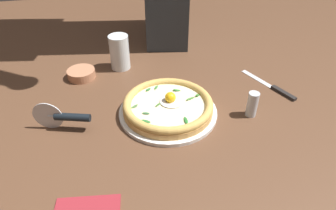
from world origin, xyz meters
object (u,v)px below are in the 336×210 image
object	(u,v)px
side_bowl	(81,74)
drinking_glass	(120,54)
pizza_cutter	(64,117)
pizza	(168,105)
table_knife	(275,88)
pepper_shaker	(252,104)

from	to	relation	value
side_bowl	drinking_glass	distance (m)	0.15
side_bowl	drinking_glass	xyz separation A→B (m)	(-0.14, -0.04, 0.04)
pizza_cutter	drinking_glass	size ratio (longest dim) A/B	1.26
pizza	table_knife	distance (m)	0.39
side_bowl	table_knife	bearing A→B (deg)	161.70
pizza_cutter	pepper_shaker	bearing A→B (deg)	175.04
side_bowl	pepper_shaker	bearing A→B (deg)	147.16
pizza	side_bowl	distance (m)	0.37
drinking_glass	pepper_shaker	world-z (taller)	drinking_glass
pizza	drinking_glass	bearing A→B (deg)	-69.42
side_bowl	pepper_shaker	distance (m)	0.60
table_knife	drinking_glass	xyz separation A→B (m)	(0.50, -0.26, 0.05)
pizza_cutter	pizza	bearing A→B (deg)	-178.04
pizza	drinking_glass	world-z (taller)	drinking_glass
drinking_glass	pepper_shaker	size ratio (longest dim) A/B	1.61
table_knife	pepper_shaker	size ratio (longest dim) A/B	2.80
drinking_glass	pepper_shaker	distance (m)	0.51
pizza	side_bowl	world-z (taller)	pizza
pizza_cutter	table_knife	world-z (taller)	pizza_cutter
pizza	side_bowl	xyz separation A→B (m)	(0.26, -0.27, -0.02)
pizza_cutter	drinking_glass	world-z (taller)	drinking_glass
pizza	pizza_cutter	xyz separation A→B (m)	(0.29, 0.01, 0.01)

